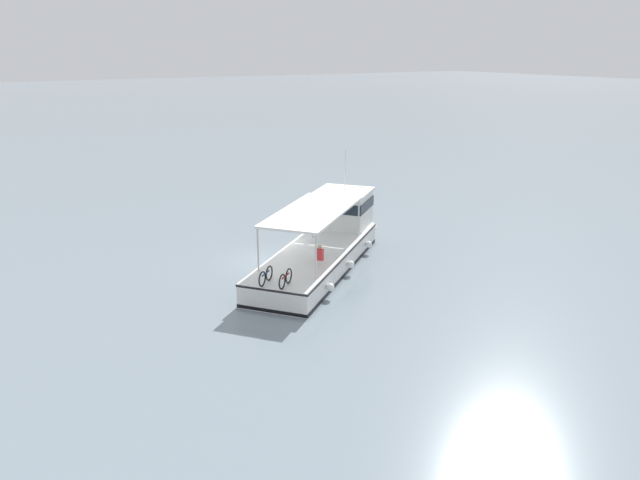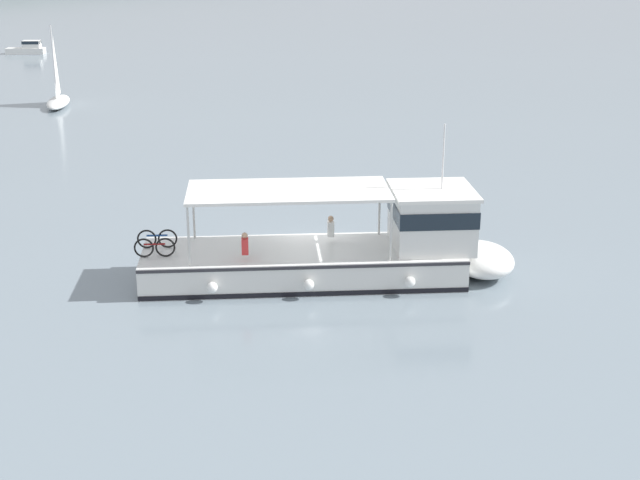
# 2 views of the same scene
# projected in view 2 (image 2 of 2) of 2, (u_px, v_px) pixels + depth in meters

# --- Properties ---
(ground_plane) EXTENTS (400.00, 400.00, 0.00)m
(ground_plane) POSITION_uv_depth(u_px,v_px,m) (307.00, 254.00, 33.32)
(ground_plane) COLOR gray
(ferry_main) EXTENTS (10.45, 11.78, 5.32)m
(ferry_main) POSITION_uv_depth(u_px,v_px,m) (350.00, 250.00, 30.71)
(ferry_main) COLOR white
(ferry_main) RESTS_ON ground
(sailboat_near_starboard) EXTENTS (4.47, 4.30, 5.40)m
(sailboat_near_starboard) POSITION_uv_depth(u_px,v_px,m) (58.00, 98.00, 60.89)
(sailboat_near_starboard) COLOR white
(sailboat_near_starboard) RESTS_ON ground
(motorboat_near_port) EXTENTS (3.23, 3.65, 1.26)m
(motorboat_near_port) POSITION_uv_depth(u_px,v_px,m) (28.00, 48.00, 86.69)
(motorboat_near_port) COLOR white
(motorboat_near_port) RESTS_ON ground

